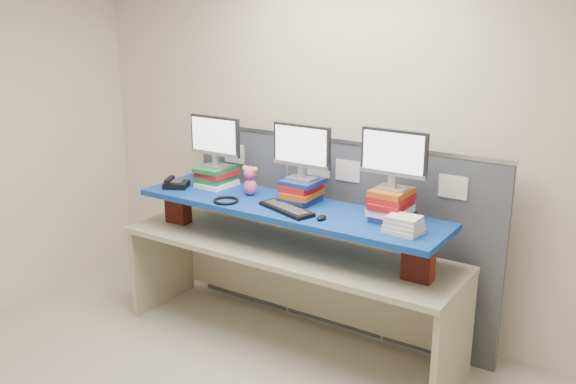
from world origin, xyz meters
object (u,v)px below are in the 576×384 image
Objects in this scene: monitor_left at (215,138)px; keyboard at (287,209)px; blue_board at (288,208)px; monitor_right at (394,156)px; desk at (288,266)px; desk_phone at (175,184)px; monitor_center at (302,149)px.

monitor_left is 0.92m from keyboard.
blue_board is 0.89m from monitor_right.
desk_phone is (-1.00, -0.08, 0.50)m from desk.
desk_phone is (-1.04, -0.20, -0.37)m from monitor_center.
desk is 1.15m from monitor_left.
monitor_right is (0.75, 0.11, 0.91)m from desk.
monitor_right is (1.50, -0.02, 0.06)m from monitor_left.
blue_board is at bearing -21.22° from desk_phone.
keyboard is (0.06, -0.11, 0.48)m from desk.
desk is 0.50m from keyboard.
monitor_right is 0.95× the size of keyboard.
monitor_right is 0.84m from keyboard.
monitor_center is (0.04, 0.12, 0.87)m from desk.
monitor_right is (0.75, 0.11, 0.46)m from blue_board.
monitor_center is 0.45m from keyboard.
blue_board reaches higher than desk.
blue_board is 0.44m from monitor_center.
monitor_right is at bearing -19.70° from desk_phone.
desk is 5.40× the size of keyboard.
desk is 5.67× the size of monitor_center.
monitor_center reaches higher than desk.
monitor_left is 0.95× the size of keyboard.
monitor_right reaches higher than monitor_left.
monitor_center is 0.95× the size of keyboard.
blue_board is at bearing -171.01° from monitor_right.
desk_phone is at bearing -173.02° from monitor_right.
monitor_left is 1.97× the size of desk_phone.
monitor_center is at bearing 71.82° from blue_board.
desk is 0.88m from monitor_center.
keyboard is at bearing -15.52° from monitor_left.
desk is at bearing 90.62° from blue_board.
monitor_left is at bearing 180.00° from monitor_center.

